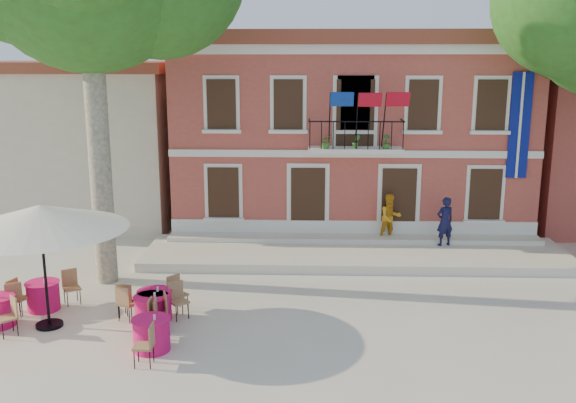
% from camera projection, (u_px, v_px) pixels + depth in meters
% --- Properties ---
extents(ground, '(90.00, 90.00, 0.00)m').
position_uv_depth(ground, '(292.00, 308.00, 17.24)').
color(ground, beige).
rests_on(ground, ground).
extents(main_building, '(13.50, 9.59, 7.50)m').
position_uv_depth(main_building, '(348.00, 127.00, 26.07)').
color(main_building, '#A93D3D').
rests_on(main_building, ground).
extents(neighbor_west, '(9.40, 9.40, 6.40)m').
position_uv_depth(neighbor_west, '(79.00, 137.00, 27.56)').
color(neighbor_west, beige).
rests_on(neighbor_west, ground).
extents(terrace, '(14.00, 3.40, 0.30)m').
position_uv_depth(terrace, '(355.00, 254.00, 21.43)').
color(terrace, silver).
rests_on(terrace, ground).
extents(patio_umbrella, '(4.20, 4.20, 3.12)m').
position_uv_depth(patio_umbrella, '(40.00, 218.00, 15.45)').
color(patio_umbrella, black).
rests_on(patio_umbrella, ground).
extents(pedestrian_navy, '(0.72, 0.59, 1.69)m').
position_uv_depth(pedestrian_navy, '(445.00, 221.00, 21.73)').
color(pedestrian_navy, '#101237').
rests_on(pedestrian_navy, terrace).
extents(pedestrian_orange, '(0.96, 0.84, 1.66)m').
position_uv_depth(pedestrian_orange, '(390.00, 217.00, 22.33)').
color(pedestrian_orange, orange).
rests_on(pedestrian_orange, terrace).
extents(cafe_table_0, '(1.82, 1.43, 0.95)m').
position_uv_depth(cafe_table_0, '(43.00, 295.00, 17.05)').
color(cafe_table_0, '#D51454').
rests_on(cafe_table_0, ground).
extents(cafe_table_1, '(0.90, 1.92, 0.95)m').
position_uv_depth(cafe_table_1, '(151.00, 333.00, 14.69)').
color(cafe_table_1, '#D51454').
rests_on(cafe_table_1, ground).
extents(cafe_table_3, '(1.77, 1.84, 0.95)m').
position_uv_depth(cafe_table_3, '(155.00, 303.00, 16.43)').
color(cafe_table_3, '#D51454').
rests_on(cafe_table_3, ground).
extents(cafe_table_4, '(1.86, 1.72, 0.95)m').
position_uv_depth(cafe_table_4, '(152.00, 309.00, 16.06)').
color(cafe_table_4, '#D51454').
rests_on(cafe_table_4, ground).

